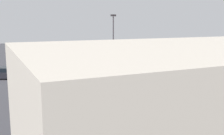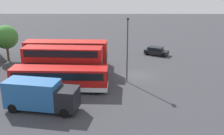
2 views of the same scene
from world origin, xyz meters
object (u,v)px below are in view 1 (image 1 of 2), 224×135
Objects in this scene: bus_single_deck_near_end at (167,74)px; car_hatchback_silver at (7,72)px; bus_double_decker_second at (141,69)px; bus_double_decker_third at (112,72)px; box_truck_blue at (208,71)px; lamp_post_tall at (113,41)px; bus_single_deck_fourth at (77,83)px.

car_hatchback_silver is (16.41, -14.13, -0.92)m from bus_single_deck_near_end.
bus_double_decker_second is 3.56m from bus_double_decker_third.
lamp_post_tall reaches higher than box_truck_blue.
bus_single_deck_fourth is at bearing -3.03° from box_truck_blue.
box_truck_blue is at bearing 174.50° from bus_double_decker_second.
bus_double_decker_third is 9.90m from lamp_post_tall.
car_hatchback_silver is (12.74, -14.28, -1.75)m from bus_double_decker_second.
lamp_post_tall is at bearing 156.39° from car_hatchback_silver.
car_hatchback_silver is (5.55, -14.28, -0.92)m from bus_single_deck_fourth.
bus_double_decker_third is at bearing 3.11° from bus_double_decker_second.
bus_single_deck_fourth is at bearing 0.83° from bus_single_deck_near_end.
box_truck_blue reaches higher than bus_single_deck_near_end.
bus_double_decker_third is (3.55, 0.19, 0.00)m from bus_double_decker_second.
bus_double_decker_third is 3.74m from bus_single_deck_fourth.
car_hatchback_silver is at bearing -23.61° from lamp_post_tall.
bus_double_decker_third is at bearing 2.75° from bus_single_deck_near_end.
box_truck_blue is 26.39m from car_hatchback_silver.
bus_single_deck_fourth is 1.21× the size of lamp_post_tall.
car_hatchback_silver is at bearing -40.73° from bus_single_deck_near_end.
lamp_post_tall is at bearing -48.54° from box_truck_blue.
bus_double_decker_third is (7.22, 0.35, 0.83)m from bus_single_deck_near_end.
bus_single_deck_fourth is 11.99m from lamp_post_tall.
lamp_post_tall is at bearing -94.58° from bus_double_decker_second.
bus_single_deck_near_end is at bearing -179.17° from bus_single_deck_fourth.
bus_double_decker_third reaches higher than bus_single_deck_near_end.
bus_double_decker_second is (3.67, 0.15, 0.82)m from bus_single_deck_near_end.
lamp_post_tall is at bearing -116.14° from bus_double_decker_third.
bus_double_decker_second is 2.35× the size of car_hatchback_silver.
lamp_post_tall reaches higher than bus_single_deck_fourth.
bus_double_decker_second is 8.80m from lamp_post_tall.
car_hatchback_silver is 15.24m from lamp_post_tall.
box_truck_blue is (-8.86, 0.85, -0.74)m from bus_double_decker_second.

